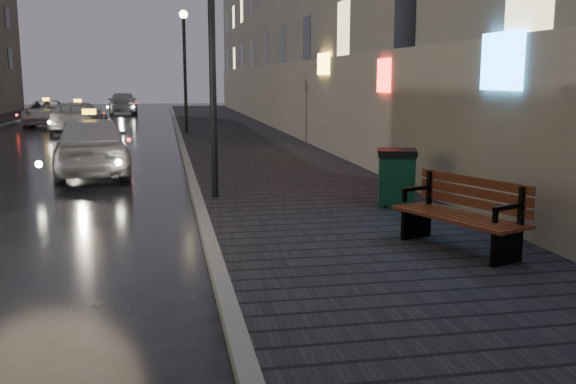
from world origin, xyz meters
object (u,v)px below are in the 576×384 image
bench (463,214)px  car_far (123,103)px  taxi_mid (79,117)px  taxi_far (47,113)px  taxi_near (91,145)px  trash_bin (396,177)px  lamp_far (185,56)px  lamp_near (212,29)px

bench → car_far: bearing=78.5°
bench → taxi_mid: size_ratio=0.43×
bench → taxi_far: (-10.36, 28.80, 0.01)m
taxi_near → car_far: car_far is taller
trash_bin → taxi_mid: (-8.28, 20.86, 0.01)m
trash_bin → taxi_far: taxi_far is taller
lamp_far → taxi_mid: bearing=146.6°
taxi_mid → taxi_far: (-2.25, 4.80, -0.03)m
taxi_near → taxi_mid: size_ratio=0.96×
trash_bin → taxi_far: 27.74m
lamp_far → trash_bin: lamp_far is taller
trash_bin → taxi_far: size_ratio=0.22×
bench → taxi_near: (-6.01, 9.39, 0.14)m
lamp_near → lamp_far: size_ratio=1.00×
bench → taxi_near: taxi_near is taller
trash_bin → taxi_near: (-6.19, 6.25, 0.10)m
lamp_far → taxi_near: (-2.90, -11.32, -2.69)m
bench → car_far: car_far is taller
lamp_near → taxi_mid: size_ratio=1.08×
lamp_far → bench: (3.11, -20.71, -2.83)m
trash_bin → taxi_near: size_ratio=0.23×
bench → taxi_mid: taxi_mid is taller
lamp_far → taxi_far: bearing=131.9°
taxi_near → lamp_far: bearing=-111.4°
lamp_far → taxi_mid: (-4.99, 3.29, -2.78)m
lamp_far → taxi_mid: 6.59m
lamp_far → bench: 21.13m
trash_bin → taxi_near: bearing=152.1°
lamp_far → trash_bin: bearing=-79.4°
trash_bin → taxi_mid: size_ratio=0.22×
lamp_near → taxi_near: 6.12m
bench → trash_bin: trash_bin is taller
taxi_near → taxi_mid: (-2.09, 14.61, -0.09)m
trash_bin → car_far: bearing=118.6°
taxi_near → lamp_near: bearing=114.8°
bench → taxi_mid: 25.33m
taxi_far → car_far: size_ratio=1.02×
bench → lamp_near: bearing=101.9°
bench → trash_bin: (0.18, 3.14, 0.03)m
bench → taxi_far: bearing=88.2°
taxi_far → car_far: bearing=66.8°
taxi_far → bench: bearing=-75.0°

